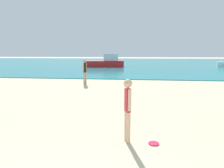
% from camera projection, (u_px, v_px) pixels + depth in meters
% --- Properties ---
extents(water, '(160.00, 60.00, 0.06)m').
position_uv_depth(water, '(131.00, 62.00, 45.53)').
color(water, teal).
rests_on(water, ground).
extents(person_standing, '(0.20, 0.33, 1.54)m').
position_uv_depth(person_standing, '(128.00, 107.00, 4.77)').
color(person_standing, '#DDAD84').
rests_on(person_standing, ground).
extents(frisbee, '(0.26, 0.26, 0.03)m').
position_uv_depth(frisbee, '(154.00, 143.00, 4.76)').
color(frisbee, '#E51E4C').
rests_on(frisbee, ground).
extents(person_distant, '(0.23, 0.36, 1.71)m').
position_uv_depth(person_distant, '(85.00, 70.00, 13.62)').
color(person_distant, tan).
rests_on(person_distant, ground).
extents(boat_near, '(5.98, 3.11, 1.94)m').
position_uv_depth(boat_near, '(105.00, 62.00, 29.84)').
color(boat_near, red).
rests_on(boat_near, water).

